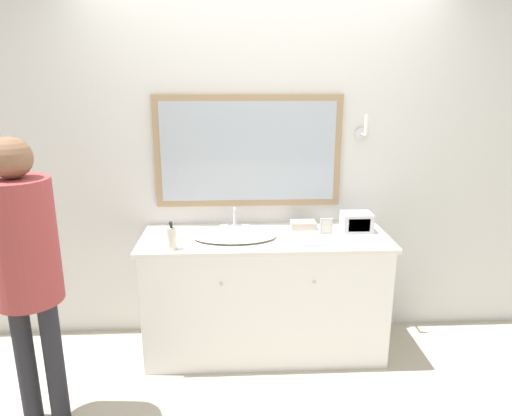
{
  "coord_description": "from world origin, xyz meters",
  "views": [
    {
      "loc": [
        -0.2,
        -2.59,
        1.87
      ],
      "look_at": [
        -0.06,
        0.33,
        1.06
      ],
      "focal_mm": 32.0,
      "sensor_mm": 36.0,
      "label": 1
    }
  ],
  "objects_px": {
    "sink_basin": "(235,235)",
    "picture_frame": "(327,226)",
    "appliance_box": "(357,222)",
    "person": "(25,255)",
    "soap_bottle": "(172,238)"
  },
  "relations": [
    {
      "from": "soap_bottle",
      "to": "person",
      "type": "height_order",
      "value": "person"
    },
    {
      "from": "picture_frame",
      "to": "appliance_box",
      "type": "bearing_deg",
      "value": 14.4
    },
    {
      "from": "sink_basin",
      "to": "person",
      "type": "bearing_deg",
      "value": -149.02
    },
    {
      "from": "soap_bottle",
      "to": "person",
      "type": "xyz_separation_m",
      "value": [
        -0.69,
        -0.45,
        0.08
      ]
    },
    {
      "from": "sink_basin",
      "to": "picture_frame",
      "type": "relative_size",
      "value": 4.96
    },
    {
      "from": "soap_bottle",
      "to": "appliance_box",
      "type": "height_order",
      "value": "soap_bottle"
    },
    {
      "from": "sink_basin",
      "to": "appliance_box",
      "type": "bearing_deg",
      "value": 7.17
    },
    {
      "from": "person",
      "to": "soap_bottle",
      "type": "bearing_deg",
      "value": 33.4
    },
    {
      "from": "sink_basin",
      "to": "appliance_box",
      "type": "distance_m",
      "value": 0.86
    },
    {
      "from": "picture_frame",
      "to": "person",
      "type": "relative_size",
      "value": 0.07
    },
    {
      "from": "sink_basin",
      "to": "soap_bottle",
      "type": "bearing_deg",
      "value": -153.59
    },
    {
      "from": "appliance_box",
      "to": "soap_bottle",
      "type": "bearing_deg",
      "value": -166.37
    },
    {
      "from": "soap_bottle",
      "to": "sink_basin",
      "type": "bearing_deg",
      "value": 26.41
    },
    {
      "from": "soap_bottle",
      "to": "picture_frame",
      "type": "bearing_deg",
      "value": 13.46
    },
    {
      "from": "appliance_box",
      "to": "picture_frame",
      "type": "bearing_deg",
      "value": -165.6
    }
  ]
}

